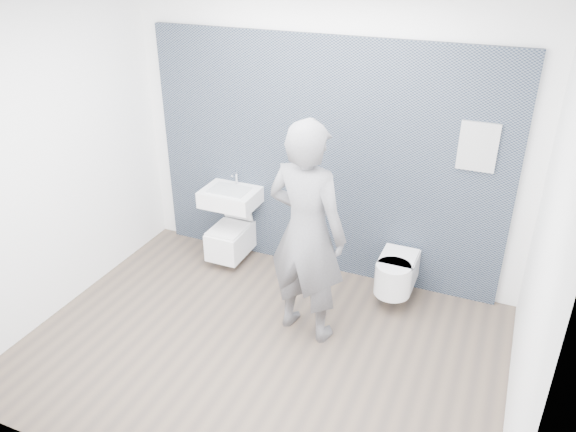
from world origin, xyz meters
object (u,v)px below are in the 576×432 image
at_px(washbasin, 230,197).
at_px(toilet_square, 231,239).
at_px(toilet_rounded, 396,273).
at_px(visitor, 307,233).

distance_m(washbasin, toilet_square, 0.48).
xyz_separation_m(washbasin, toilet_rounded, (1.80, -0.08, -0.44)).
bearing_deg(washbasin, visitor, -35.14).
bearing_deg(toilet_square, toilet_rounded, -1.28).
height_order(washbasin, toilet_square, washbasin).
bearing_deg(visitor, toilet_square, -23.78).
bearing_deg(visitor, washbasin, -25.11).
bearing_deg(washbasin, toilet_rounded, -2.56).
relative_size(washbasin, toilet_rounded, 0.97).
distance_m(washbasin, visitor, 1.45).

